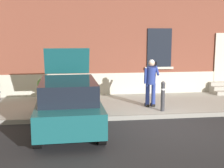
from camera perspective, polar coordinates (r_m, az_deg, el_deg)
name	(u,v)px	position (r m, az deg, el deg)	size (l,w,h in m)	color
ground_plane	(167,127)	(9.52, 10.20, -7.90)	(80.00, 80.00, 0.00)	#232326
sidewalk	(145,104)	(12.10, 6.12, -3.74)	(24.00, 3.60, 0.15)	#99968E
curb_edge	(158,116)	(10.36, 8.60, -6.01)	(24.00, 0.12, 0.15)	gray
building_facade	(133,13)	(14.25, 3.95, 13.02)	(24.00, 1.52, 7.50)	brown
hatchback_car_teal	(68,103)	(9.00, -8.14, -3.56)	(1.86, 4.10, 2.34)	#165156
bollard_near_person	(163,95)	(10.67, 9.48, -2.06)	(0.15, 0.15, 1.04)	#333338
bollard_far_left	(44,98)	(10.24, -12.65, -2.64)	(0.15, 0.15, 1.04)	#333338
person_on_phone	(151,80)	(11.15, 7.28, 0.76)	(0.51, 0.48, 1.75)	navy
planter_olive	(43,88)	(12.83, -12.79, -0.76)	(0.44, 0.44, 0.86)	#606B38
planter_terracotta	(89,87)	(12.93, -4.23, -0.48)	(0.44, 0.44, 0.86)	#B25B38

